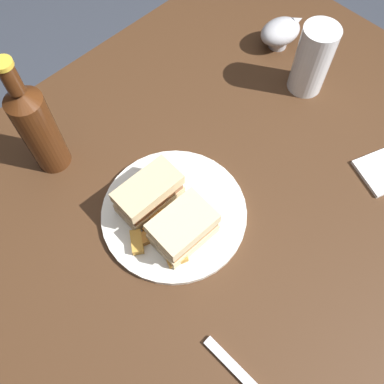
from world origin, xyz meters
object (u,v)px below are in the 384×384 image
(sandwich_half_left, at_px, (149,194))
(sandwich_half_right, at_px, (183,228))
(gravy_boat, at_px, (281,32))
(fork, at_px, (248,381))
(pint_glass, at_px, (311,63))
(cider_bottle, at_px, (37,127))
(plate, at_px, (175,213))

(sandwich_half_left, xyz_separation_m, sandwich_half_right, (-0.00, -0.09, 0.00))
(gravy_boat, bearing_deg, fork, -143.80)
(sandwich_half_left, height_order, fork, sandwich_half_left)
(pint_glass, bearing_deg, sandwich_half_left, 177.59)
(sandwich_half_left, relative_size, pint_glass, 0.79)
(fork, bearing_deg, sandwich_half_right, -22.33)
(sandwich_half_right, height_order, gravy_boat, sandwich_half_right)
(sandwich_half_left, distance_m, sandwich_half_right, 0.09)
(pint_glass, relative_size, cider_bottle, 0.59)
(plate, relative_size, sandwich_half_left, 2.22)
(gravy_boat, bearing_deg, pint_glass, -114.44)
(pint_glass, xyz_separation_m, fork, (-0.55, -0.32, -0.07))
(plate, relative_size, cider_bottle, 1.02)
(gravy_boat, relative_size, fork, 0.68)
(plate, distance_m, fork, 0.32)
(sandwich_half_left, bearing_deg, cider_bottle, 108.17)
(cider_bottle, distance_m, fork, 0.57)
(plate, relative_size, fork, 1.54)
(gravy_boat, bearing_deg, cider_bottle, 169.13)
(pint_glass, xyz_separation_m, cider_bottle, (-0.53, 0.24, 0.04))
(pint_glass, bearing_deg, fork, -149.84)
(sandwich_half_left, bearing_deg, gravy_boat, 11.73)
(sandwich_half_right, xyz_separation_m, pint_glass, (0.46, 0.07, 0.02))
(sandwich_half_right, distance_m, pint_glass, 0.46)
(sandwich_half_right, bearing_deg, plate, 65.21)
(plate, bearing_deg, fork, -112.03)
(plate, xyz_separation_m, cider_bottle, (-0.09, 0.27, 0.11))
(plate, distance_m, pint_glass, 0.44)
(pint_glass, height_order, cider_bottle, cider_bottle)
(plate, height_order, sandwich_half_left, sandwich_half_left)
(plate, distance_m, sandwich_half_right, 0.07)
(sandwich_half_right, height_order, cider_bottle, cider_bottle)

